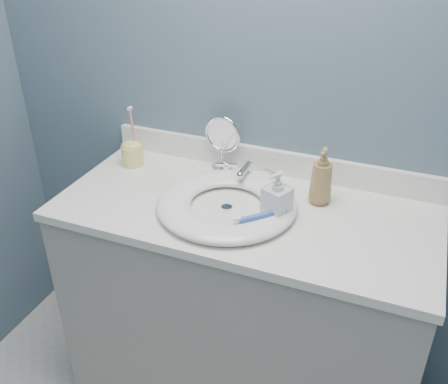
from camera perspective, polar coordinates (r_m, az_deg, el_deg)
The scene contains 12 objects.
back_wall at distance 1.71m, azimuth 5.79°, elevation 11.99°, with size 2.20×0.02×2.40m, color slate.
vanity_cabinet at distance 1.89m, azimuth 2.06°, elevation -13.54°, with size 1.20×0.55×0.85m, color #A5A097.
countertop at distance 1.62m, azimuth 2.35°, elevation -2.20°, with size 1.22×0.57×0.03m, color white.
backsplash at distance 1.81m, azimuth 5.23°, elevation 3.57°, with size 1.22×0.02×0.09m, color white.
basin at distance 1.59m, azimuth 0.31°, elevation -1.34°, with size 0.45×0.45×0.04m, color white, non-canonical shape.
drain at distance 1.60m, azimuth 0.31°, elevation -1.80°, with size 0.04×0.04×0.01m, color silver.
faucet at distance 1.75m, azimuth 2.70°, elevation 2.04°, with size 0.25×0.13×0.07m.
makeup_mirror at distance 1.79m, azimuth -0.18°, elevation 5.92°, with size 0.14×0.08×0.21m.
soap_bottle_amber at distance 1.62m, azimuth 11.11°, elevation 1.79°, with size 0.07×0.07×0.19m, color olive.
soap_bottle_clear at distance 1.52m, azimuth 6.09°, elevation -0.48°, with size 0.07×0.08×0.16m, color silver.
toothbrush_holder at distance 1.88m, azimuth -10.45°, elevation 4.55°, with size 0.08×0.08×0.23m.
toothbrush_lying at distance 1.49m, azimuth 4.25°, elevation -2.71°, with size 0.13×0.13×0.02m.
Camera 1 is at (0.45, -0.32, 1.73)m, focal length 40.00 mm.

